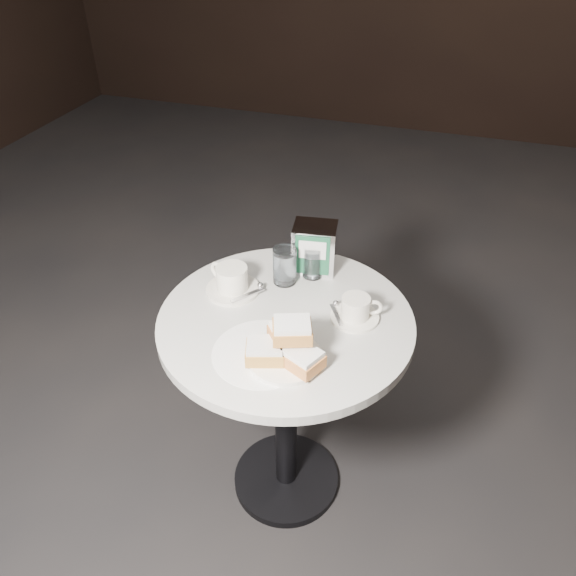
# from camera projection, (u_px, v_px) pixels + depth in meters

# --- Properties ---
(ground) EXTENTS (7.00, 7.00, 0.00)m
(ground) POSITION_uv_depth(u_px,v_px,m) (286.00, 481.00, 1.97)
(ground) COLOR black
(ground) RESTS_ON ground
(cafe_table) EXTENTS (0.70, 0.70, 0.74)m
(cafe_table) POSITION_uv_depth(u_px,v_px,m) (286.00, 369.00, 1.64)
(cafe_table) COLOR black
(cafe_table) RESTS_ON ground
(sugar_spill) EXTENTS (0.31, 0.31, 0.00)m
(sugar_spill) POSITION_uv_depth(u_px,v_px,m) (263.00, 353.00, 1.41)
(sugar_spill) COLOR white
(sugar_spill) RESTS_ON cafe_table
(beignet_plate) EXTENTS (0.21, 0.19, 0.12)m
(beignet_plate) POSITION_uv_depth(u_px,v_px,m) (287.00, 347.00, 1.36)
(beignet_plate) COLOR white
(beignet_plate) RESTS_ON cafe_table
(coffee_cup_left) EXTENTS (0.20, 0.20, 0.08)m
(coffee_cup_left) POSITION_uv_depth(u_px,v_px,m) (232.00, 281.00, 1.60)
(coffee_cup_left) COLOR silver
(coffee_cup_left) RESTS_ON cafe_table
(coffee_cup_right) EXTENTS (0.16, 0.16, 0.07)m
(coffee_cup_right) POSITION_uv_depth(u_px,v_px,m) (356.00, 310.00, 1.50)
(coffee_cup_right) COLOR white
(coffee_cup_right) RESTS_ON cafe_table
(water_glass_left) EXTENTS (0.09, 0.09, 0.11)m
(water_glass_left) POSITION_uv_depth(u_px,v_px,m) (285.00, 266.00, 1.63)
(water_glass_left) COLOR white
(water_glass_left) RESTS_ON cafe_table
(water_glass_right) EXTENTS (0.08, 0.08, 0.10)m
(water_glass_right) POSITION_uv_depth(u_px,v_px,m) (313.00, 261.00, 1.66)
(water_glass_right) COLOR white
(water_glass_right) RESTS_ON cafe_table
(napkin_dispenser) EXTENTS (0.14, 0.12, 0.15)m
(napkin_dispenser) POSITION_uv_depth(u_px,v_px,m) (314.00, 248.00, 1.67)
(napkin_dispenser) COLOR white
(napkin_dispenser) RESTS_ON cafe_table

